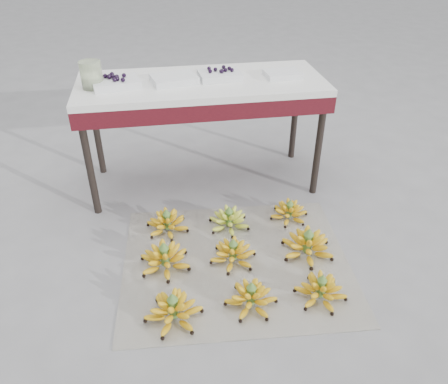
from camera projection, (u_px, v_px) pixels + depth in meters
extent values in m
plane|color=slate|center=(219.00, 262.00, 2.45)|extent=(60.00, 60.00, 0.00)
cube|color=silver|center=(236.00, 262.00, 2.45)|extent=(1.32, 1.13, 0.01)
ellipsoid|color=gold|center=(174.00, 313.00, 2.09)|extent=(0.31, 0.31, 0.08)
ellipsoid|color=gold|center=(173.00, 307.00, 2.07)|extent=(0.22, 0.22, 0.06)
ellipsoid|color=gold|center=(173.00, 302.00, 2.05)|extent=(0.14, 0.14, 0.05)
cylinder|color=#4D752F|center=(173.00, 307.00, 2.07)|extent=(0.05, 0.05, 0.11)
cone|color=#4D752F|center=(172.00, 297.00, 2.03)|extent=(0.05, 0.05, 0.04)
ellipsoid|color=gold|center=(251.00, 300.00, 2.16)|extent=(0.34, 0.34, 0.08)
ellipsoid|color=gold|center=(251.00, 295.00, 2.14)|extent=(0.24, 0.24, 0.06)
ellipsoid|color=gold|center=(251.00, 290.00, 2.12)|extent=(0.16, 0.16, 0.05)
cylinder|color=#4D752F|center=(251.00, 295.00, 2.14)|extent=(0.04, 0.04, 0.11)
cone|color=#4D752F|center=(252.00, 285.00, 2.10)|extent=(0.05, 0.05, 0.04)
ellipsoid|color=gold|center=(320.00, 292.00, 2.20)|extent=(0.33, 0.33, 0.08)
ellipsoid|color=gold|center=(321.00, 287.00, 2.18)|extent=(0.23, 0.23, 0.06)
ellipsoid|color=gold|center=(322.00, 283.00, 2.16)|extent=(0.15, 0.15, 0.05)
cylinder|color=#4D752F|center=(321.00, 287.00, 2.18)|extent=(0.04, 0.04, 0.11)
cone|color=#4D752F|center=(323.00, 278.00, 2.15)|extent=(0.05, 0.05, 0.04)
ellipsoid|color=gold|center=(165.00, 261.00, 2.39)|extent=(0.34, 0.34, 0.08)
ellipsoid|color=gold|center=(165.00, 256.00, 2.37)|extent=(0.24, 0.24, 0.06)
ellipsoid|color=gold|center=(164.00, 251.00, 2.35)|extent=(0.16, 0.16, 0.05)
cylinder|color=#4D752F|center=(165.00, 256.00, 2.37)|extent=(0.05, 0.05, 0.12)
cone|color=#4D752F|center=(164.00, 245.00, 2.33)|extent=(0.06, 0.06, 0.04)
ellipsoid|color=gold|center=(233.00, 256.00, 2.43)|extent=(0.29, 0.29, 0.08)
ellipsoid|color=gold|center=(233.00, 251.00, 2.41)|extent=(0.20, 0.20, 0.06)
ellipsoid|color=gold|center=(233.00, 247.00, 2.39)|extent=(0.13, 0.13, 0.05)
cylinder|color=#4D752F|center=(233.00, 251.00, 2.41)|extent=(0.04, 0.04, 0.11)
cone|color=#4D752F|center=(233.00, 242.00, 2.38)|extent=(0.05, 0.05, 0.04)
ellipsoid|color=gold|center=(307.00, 248.00, 2.48)|extent=(0.36, 0.36, 0.09)
ellipsoid|color=gold|center=(308.00, 242.00, 2.46)|extent=(0.25, 0.25, 0.07)
ellipsoid|color=gold|center=(308.00, 237.00, 2.44)|extent=(0.16, 0.16, 0.06)
cylinder|color=#4D752F|center=(308.00, 242.00, 2.46)|extent=(0.05, 0.05, 0.12)
cone|color=#4D752F|center=(309.00, 232.00, 2.41)|extent=(0.06, 0.06, 0.04)
ellipsoid|color=gold|center=(167.00, 225.00, 2.66)|extent=(0.34, 0.34, 0.08)
ellipsoid|color=gold|center=(167.00, 221.00, 2.64)|extent=(0.24, 0.24, 0.06)
ellipsoid|color=gold|center=(167.00, 217.00, 2.63)|extent=(0.16, 0.16, 0.05)
cylinder|color=#4D752F|center=(167.00, 221.00, 2.64)|extent=(0.04, 0.04, 0.11)
cone|color=#4D752F|center=(166.00, 212.00, 2.61)|extent=(0.05, 0.05, 0.04)
ellipsoid|color=#93BA36|center=(229.00, 222.00, 2.69)|extent=(0.31, 0.31, 0.08)
ellipsoid|color=#93BA36|center=(229.00, 218.00, 2.67)|extent=(0.22, 0.22, 0.06)
ellipsoid|color=#93BA36|center=(229.00, 214.00, 2.65)|extent=(0.14, 0.14, 0.05)
cylinder|color=#4D752F|center=(229.00, 218.00, 2.67)|extent=(0.04, 0.04, 0.10)
cone|color=#4D752F|center=(229.00, 209.00, 2.63)|extent=(0.05, 0.05, 0.04)
ellipsoid|color=gold|center=(289.00, 214.00, 2.76)|extent=(0.25, 0.25, 0.07)
ellipsoid|color=gold|center=(289.00, 210.00, 2.75)|extent=(0.17, 0.17, 0.05)
ellipsoid|color=gold|center=(290.00, 206.00, 2.73)|extent=(0.11, 0.11, 0.04)
cylinder|color=#4D752F|center=(289.00, 210.00, 2.75)|extent=(0.04, 0.04, 0.10)
cone|color=#4D752F|center=(290.00, 202.00, 2.71)|extent=(0.05, 0.05, 0.04)
cylinder|color=black|center=(89.00, 164.00, 2.66)|extent=(0.05, 0.05, 0.71)
cylinder|color=black|center=(319.00, 146.00, 2.86)|extent=(0.05, 0.05, 0.71)
cylinder|color=black|center=(96.00, 128.00, 3.09)|extent=(0.05, 0.05, 0.71)
cylinder|color=black|center=(295.00, 115.00, 3.29)|extent=(0.05, 0.05, 0.71)
cube|color=#500F16|center=(202.00, 95.00, 2.81)|extent=(1.57, 0.63, 0.10)
cube|color=silver|center=(201.00, 84.00, 2.77)|extent=(1.57, 0.63, 0.04)
cube|color=silver|center=(116.00, 83.00, 2.65)|extent=(0.31, 0.25, 0.04)
sphere|color=black|center=(109.00, 77.00, 2.64)|extent=(0.03, 0.03, 0.03)
sphere|color=black|center=(117.00, 77.00, 2.64)|extent=(0.03, 0.03, 0.03)
sphere|color=black|center=(105.00, 76.00, 2.65)|extent=(0.03, 0.03, 0.03)
sphere|color=black|center=(113.00, 77.00, 2.64)|extent=(0.03, 0.03, 0.03)
sphere|color=black|center=(112.00, 74.00, 2.68)|extent=(0.03, 0.03, 0.03)
sphere|color=black|center=(114.00, 80.00, 2.59)|extent=(0.03, 0.03, 0.03)
sphere|color=black|center=(117.00, 79.00, 2.61)|extent=(0.03, 0.03, 0.03)
sphere|color=black|center=(124.00, 75.00, 2.66)|extent=(0.03, 0.03, 0.03)
sphere|color=black|center=(123.00, 80.00, 2.59)|extent=(0.03, 0.03, 0.03)
sphere|color=black|center=(117.00, 78.00, 2.62)|extent=(0.03, 0.03, 0.03)
sphere|color=black|center=(109.00, 76.00, 2.65)|extent=(0.03, 0.03, 0.03)
cube|color=silver|center=(174.00, 79.00, 2.71)|extent=(0.31, 0.25, 0.04)
cube|color=silver|center=(220.00, 75.00, 2.77)|extent=(0.28, 0.21, 0.04)
sphere|color=black|center=(221.00, 71.00, 2.74)|extent=(0.03, 0.03, 0.03)
sphere|color=black|center=(232.00, 70.00, 2.76)|extent=(0.03, 0.03, 0.03)
sphere|color=black|center=(225.00, 70.00, 2.76)|extent=(0.03, 0.03, 0.03)
sphere|color=black|center=(229.00, 68.00, 2.78)|extent=(0.03, 0.03, 0.03)
sphere|color=black|center=(224.00, 67.00, 2.81)|extent=(0.03, 0.03, 0.03)
sphere|color=black|center=(222.00, 71.00, 2.73)|extent=(0.03, 0.03, 0.03)
sphere|color=black|center=(215.00, 69.00, 2.77)|extent=(0.03, 0.03, 0.03)
sphere|color=black|center=(209.00, 68.00, 2.78)|extent=(0.03, 0.03, 0.03)
sphere|color=black|center=(210.00, 71.00, 2.74)|extent=(0.03, 0.03, 0.03)
cube|color=silver|center=(282.00, 74.00, 2.80)|extent=(0.24, 0.18, 0.04)
cylinder|color=beige|center=(91.00, 75.00, 2.60)|extent=(0.16, 0.16, 0.16)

